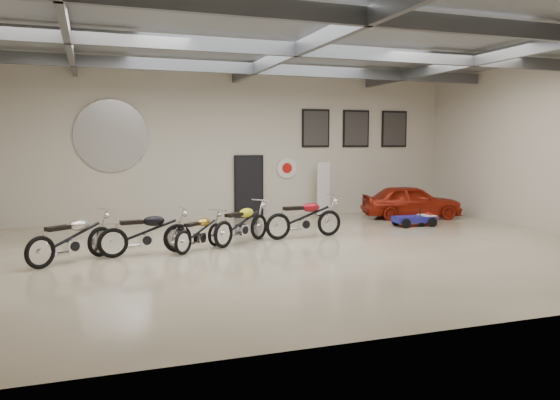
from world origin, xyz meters
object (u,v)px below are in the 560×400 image
object	(u,v)px
motorcycle_gold	(200,231)
motorcycle_red	(304,217)
motorcycle_yellow	(242,223)
go_kart	(418,217)
banner_stand	(323,189)
vintage_car	(411,201)
motorcycle_black	(146,232)
motorcycle_silver	(72,237)

from	to	relation	value
motorcycle_gold	motorcycle_red	xyz separation A→B (m)	(3.02, 0.79, 0.11)
motorcycle_yellow	go_kart	bearing A→B (deg)	-26.17
banner_stand	go_kart	bearing A→B (deg)	-71.56
motorcycle_gold	motorcycle_red	distance (m)	3.12
motorcycle_gold	banner_stand	bearing A→B (deg)	0.70
go_kart	vintage_car	xyz separation A→B (m)	(0.80, 1.64, 0.28)
motorcycle_yellow	vintage_car	size ratio (longest dim) A/B	0.62
motorcycle_yellow	motorcycle_red	distance (m)	1.85
motorcycle_red	go_kart	bearing A→B (deg)	5.97
motorcycle_black	motorcycle_gold	world-z (taller)	motorcycle_black
banner_stand	motorcycle_yellow	bearing A→B (deg)	-146.35
banner_stand	motorcycle_red	world-z (taller)	banner_stand
go_kart	vintage_car	bearing A→B (deg)	66.55
motorcycle_gold	motorcycle_red	size ratio (longest dim) A/B	0.80
banner_stand	motorcycle_yellow	distance (m)	5.94
banner_stand	motorcycle_silver	world-z (taller)	banner_stand
motorcycle_silver	motorcycle_black	size ratio (longest dim) A/B	1.01
motorcycle_silver	motorcycle_black	xyz separation A→B (m)	(1.59, 0.27, -0.00)
motorcycle_gold	go_kart	size ratio (longest dim) A/B	1.10
motorcycle_silver	motorcycle_black	distance (m)	1.62
motorcycle_silver	motorcycle_red	distance (m)	6.02
motorcycle_silver	motorcycle_yellow	size ratio (longest dim) A/B	1.02
motorcycle_silver	motorcycle_yellow	bearing A→B (deg)	-23.50
vintage_car	motorcycle_gold	bearing A→B (deg)	126.54
motorcycle_silver	go_kart	distance (m)	10.27
motorcycle_silver	motorcycle_red	size ratio (longest dim) A/B	0.96
motorcycle_black	motorcycle_silver	bearing A→B (deg)	-176.87
motorcycle_red	go_kart	distance (m)	4.25
banner_stand	vintage_car	size ratio (longest dim) A/B	0.56
motorcycle_yellow	motorcycle_red	bearing A→B (deg)	-28.14
motorcycle_silver	go_kart	size ratio (longest dim) A/B	1.32
go_kart	banner_stand	bearing A→B (deg)	123.03
go_kart	motorcycle_silver	bearing A→B (deg)	-165.90
banner_stand	motorcycle_silver	xyz separation A→B (m)	(-8.21, -5.20, -0.39)
banner_stand	go_kart	distance (m)	3.70
motorcycle_black	motorcycle_red	xyz separation A→B (m)	(4.31, 0.96, 0.03)
motorcycle_silver	motorcycle_red	bearing A→B (deg)	-24.95
motorcycle_yellow	vintage_car	distance (m)	7.32
motorcycle_red	go_kart	xyz separation A→B (m)	(4.16, 0.83, -0.29)
motorcycle_gold	go_kart	distance (m)	7.36
vintage_car	motorcycle_yellow	bearing A→B (deg)	126.33
banner_stand	motorcycle_yellow	size ratio (longest dim) A/B	0.90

